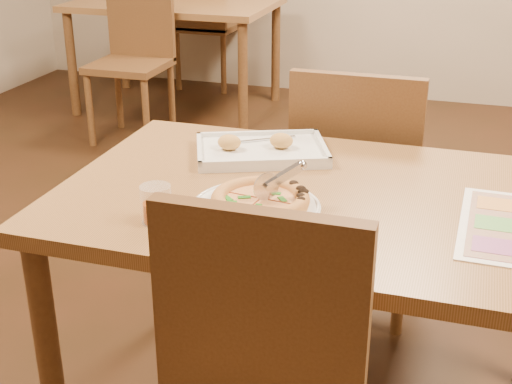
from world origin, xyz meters
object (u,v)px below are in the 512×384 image
(bg_chair_near, at_px, (135,43))
(plate, at_px, (256,208))
(chair_far, at_px, (357,166))
(appetizer_tray, at_px, (261,150))
(bg_chair_far, at_px, (203,13))
(pizza_cutter, at_px, (279,179))
(dining_table, at_px, (318,224))
(pizza, at_px, (260,200))
(bg_table, at_px, (175,14))
(glass_tumbler, at_px, (156,206))

(bg_chair_near, height_order, plate, bg_chair_near)
(chair_far, bearing_deg, appetizer_tray, 60.59)
(bg_chair_far, relative_size, pizza_cutter, 4.57)
(pizza_cutter, bearing_deg, appetizer_tray, 67.56)
(chair_far, distance_m, pizza_cutter, 0.76)
(dining_table, xyz_separation_m, pizza, (-0.11, -0.14, 0.11))
(bg_table, height_order, appetizer_tray, appetizer_tray)
(bg_chair_far, xyz_separation_m, appetizer_tray, (1.38, -3.09, 0.17))
(plate, bearing_deg, glass_tumbler, -148.75)
(dining_table, bearing_deg, glass_tumbler, -139.59)
(chair_far, relative_size, pizza, 2.01)
(bg_table, relative_size, bg_chair_near, 2.77)
(plate, height_order, pizza, pizza)
(pizza_cutter, bearing_deg, chair_far, 38.31)
(bg_chair_far, height_order, glass_tumbler, bg_chair_far)
(glass_tumbler, bearing_deg, bg_table, 112.68)
(bg_table, bearing_deg, pizza_cutter, -62.37)
(pizza_cutter, height_order, appetizer_tray, pizza_cutter)
(chair_far, relative_size, glass_tumbler, 5.32)
(bg_table, height_order, bg_chair_far, bg_chair_far)
(plate, xyz_separation_m, glass_tumbler, (-0.20, -0.12, 0.03))
(bg_chair_near, distance_m, bg_chair_far, 1.10)
(appetizer_tray, bearing_deg, bg_table, 118.12)
(dining_table, height_order, pizza, pizza)
(bg_chair_near, height_order, pizza_cutter, bg_chair_near)
(glass_tumbler, bearing_deg, plate, 31.25)
(chair_far, relative_size, pizza_cutter, 4.57)
(pizza, bearing_deg, appetizer_tray, 106.99)
(plate, distance_m, appetizer_tray, 0.38)
(pizza_cutter, distance_m, glass_tumbler, 0.29)
(pizza, xyz_separation_m, pizza_cutter, (0.04, 0.02, 0.05))
(chair_far, bearing_deg, dining_table, 90.00)
(pizza, bearing_deg, dining_table, 52.41)
(dining_table, height_order, bg_chair_near, bg_chair_near)
(bg_chair_far, bearing_deg, plate, 113.24)
(chair_far, bearing_deg, glass_tumbler, 70.01)
(bg_chair_near, bearing_deg, chair_far, -44.94)
(dining_table, xyz_separation_m, bg_table, (-1.60, 2.80, 0.00))
(plate, bearing_deg, pizza_cutter, 28.74)
(glass_tumbler, bearing_deg, pizza_cutter, 30.77)
(pizza_cutter, bearing_deg, bg_chair_far, 67.90)
(bg_table, xyz_separation_m, bg_chair_far, (0.00, 0.50, -0.07))
(dining_table, distance_m, glass_tumbler, 0.43)
(bg_chair_far, bearing_deg, pizza_cutter, 114.07)
(pizza, height_order, glass_tumbler, glass_tumbler)
(bg_table, distance_m, glass_tumbler, 3.33)
(pizza, distance_m, appetizer_tray, 0.37)
(dining_table, relative_size, bg_chair_near, 2.77)
(pizza, bearing_deg, plate, -140.51)
(plate, bearing_deg, bg_chair_near, 122.27)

